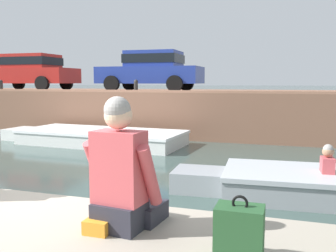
# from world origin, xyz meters

# --- Properties ---
(ground_plane) EXTENTS (400.00, 400.00, 0.00)m
(ground_plane) POSITION_xyz_m (0.00, 4.55, 0.00)
(ground_plane) COLOR #384C47
(far_quay_wall) EXTENTS (60.00, 6.00, 1.62)m
(far_quay_wall) POSITION_xyz_m (0.00, 12.10, 0.81)
(far_quay_wall) COLOR brown
(far_quay_wall) RESTS_ON ground
(far_wall_coping) EXTENTS (60.00, 0.24, 0.08)m
(far_wall_coping) POSITION_xyz_m (0.00, 9.22, 1.66)
(far_wall_coping) COLOR #9F6C52
(far_wall_coping) RESTS_ON far_quay_wall
(boat_moored_west_white) EXTENTS (6.32, 2.42, 0.45)m
(boat_moored_west_white) POSITION_xyz_m (-3.37, 7.59, 0.23)
(boat_moored_west_white) COLOR white
(boat_moored_west_white) RESTS_ON ground
(car_leftmost_red) EXTENTS (4.16, 2.01, 1.54)m
(car_leftmost_red) POSITION_xyz_m (-8.29, 10.87, 2.46)
(car_leftmost_red) COLOR #B2231E
(car_leftmost_red) RESTS_ON far_quay_wall
(car_left_inner_blue) EXTENTS (4.04, 2.03, 1.54)m
(car_left_inner_blue) POSITION_xyz_m (-2.64, 10.87, 2.46)
(car_left_inner_blue) COLOR #233893
(car_left_inner_blue) RESTS_ON far_quay_wall
(mooring_bollard_west) EXTENTS (0.15, 0.15, 0.45)m
(mooring_bollard_west) POSITION_xyz_m (-8.54, 9.35, 1.85)
(mooring_bollard_west) COLOR #2D2B28
(mooring_bollard_west) RESTS_ON far_quay_wall
(mooring_bollard_mid) EXTENTS (0.15, 0.15, 0.45)m
(mooring_bollard_mid) POSITION_xyz_m (-2.67, 9.35, 1.85)
(mooring_bollard_mid) COLOR #2D2B28
(mooring_bollard_mid) RESTS_ON far_quay_wall
(person_seated_right) EXTENTS (0.56, 0.56, 0.97)m
(person_seated_right) POSITION_xyz_m (1.38, -0.53, 1.29)
(person_seated_right) COLOR #282833
(person_seated_right) RESTS_ON near_quay
(bottle_drink) EXTENTS (0.06, 0.06, 0.20)m
(bottle_drink) POSITION_xyz_m (1.52, -0.48, 1.01)
(bottle_drink) COLOR #CCC64C
(bottle_drink) RESTS_ON near_quay
(backpack_on_ledge) EXTENTS (0.28, 0.24, 0.41)m
(backpack_on_ledge) POSITION_xyz_m (2.26, -0.80, 1.08)
(backpack_on_ledge) COLOR #234C28
(backpack_on_ledge) RESTS_ON near_quay
(snack_bag) EXTENTS (0.18, 0.12, 0.10)m
(snack_bag) POSITION_xyz_m (1.26, -0.71, 0.97)
(snack_bag) COLOR orange
(snack_bag) RESTS_ON near_quay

